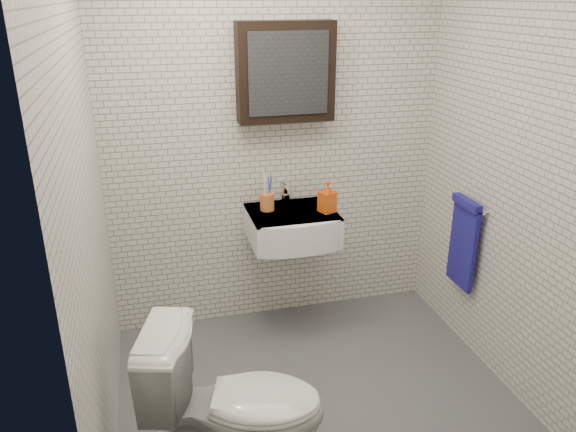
# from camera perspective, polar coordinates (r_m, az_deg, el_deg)

# --- Properties ---
(ground) EXTENTS (2.20, 2.00, 0.01)m
(ground) POSITION_cam_1_polar(r_m,az_deg,el_deg) (3.36, 3.09, -17.96)
(ground) COLOR #54565C
(ground) RESTS_ON ground
(room_shell) EXTENTS (2.22, 2.02, 2.51)m
(room_shell) POSITION_cam_1_polar(r_m,az_deg,el_deg) (2.68, 3.72, 6.90)
(room_shell) COLOR silver
(room_shell) RESTS_ON ground
(washbasin) EXTENTS (0.55, 0.50, 0.20)m
(washbasin) POSITION_cam_1_polar(r_m,az_deg,el_deg) (3.59, 0.55, -1.13)
(washbasin) COLOR white
(washbasin) RESTS_ON room_shell
(faucet) EXTENTS (0.06, 0.20, 0.15)m
(faucet) POSITION_cam_1_polar(r_m,az_deg,el_deg) (3.70, -0.23, 2.31)
(faucet) COLOR silver
(faucet) RESTS_ON washbasin
(mirror_cabinet) EXTENTS (0.60, 0.15, 0.60)m
(mirror_cabinet) POSITION_cam_1_polar(r_m,az_deg,el_deg) (3.52, -0.24, 14.39)
(mirror_cabinet) COLOR black
(mirror_cabinet) RESTS_ON room_shell
(towel_rail) EXTENTS (0.09, 0.30, 0.58)m
(towel_rail) POSITION_cam_1_polar(r_m,az_deg,el_deg) (3.66, 17.42, -2.26)
(towel_rail) COLOR silver
(towel_rail) RESTS_ON room_shell
(toothbrush_cup) EXTENTS (0.10, 0.10, 0.25)m
(toothbrush_cup) POSITION_cam_1_polar(r_m,az_deg,el_deg) (3.59, -2.14, 1.57)
(toothbrush_cup) COLOR #C96532
(toothbrush_cup) RESTS_ON washbasin
(soap_bottle) EXTENTS (0.12, 0.12, 0.20)m
(soap_bottle) POSITION_cam_1_polar(r_m,az_deg,el_deg) (3.55, 4.02, 1.97)
(soap_bottle) COLOR #E05117
(soap_bottle) RESTS_ON washbasin
(toilet) EXTENTS (0.89, 0.66, 0.81)m
(toilet) POSITION_cam_1_polar(r_m,az_deg,el_deg) (2.70, -5.28, -18.71)
(toilet) COLOR white
(toilet) RESTS_ON ground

